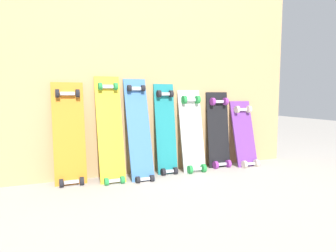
{
  "coord_description": "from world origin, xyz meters",
  "views": [
    {
      "loc": [
        -0.95,
        -2.35,
        0.67
      ],
      "look_at": [
        0.0,
        -0.07,
        0.41
      ],
      "focal_mm": 31.72,
      "sensor_mm": 36.0,
      "label": 1
    }
  ],
  "objects_px": {
    "skateboard_orange": "(69,138)",
    "skateboard_yellow": "(110,133)",
    "skateboard_blue": "(139,133)",
    "skateboard_black": "(219,133)",
    "skateboard_teal": "(166,133)",
    "skateboard_purple": "(244,137)",
    "skateboard_white": "(192,134)"
  },
  "relations": [
    {
      "from": "skateboard_orange",
      "to": "skateboard_yellow",
      "type": "bearing_deg",
      "value": -7.87
    },
    {
      "from": "skateboard_blue",
      "to": "skateboard_teal",
      "type": "bearing_deg",
      "value": 14.41
    },
    {
      "from": "skateboard_purple",
      "to": "skateboard_blue",
      "type": "bearing_deg",
      "value": -178.07
    },
    {
      "from": "skateboard_white",
      "to": "skateboard_purple",
      "type": "height_order",
      "value": "skateboard_white"
    },
    {
      "from": "skateboard_teal",
      "to": "skateboard_white",
      "type": "relative_size",
      "value": 1.07
    },
    {
      "from": "skateboard_yellow",
      "to": "skateboard_white",
      "type": "distance_m",
      "value": 0.73
    },
    {
      "from": "skateboard_blue",
      "to": "skateboard_white",
      "type": "distance_m",
      "value": 0.5
    },
    {
      "from": "skateboard_blue",
      "to": "skateboard_purple",
      "type": "distance_m",
      "value": 1.06
    },
    {
      "from": "skateboard_black",
      "to": "skateboard_orange",
      "type": "bearing_deg",
      "value": -179.11
    },
    {
      "from": "skateboard_orange",
      "to": "skateboard_blue",
      "type": "xyz_separation_m",
      "value": [
        0.53,
        -0.06,
        0.01
      ]
    },
    {
      "from": "skateboard_purple",
      "to": "skateboard_orange",
      "type": "bearing_deg",
      "value": 179.07
    },
    {
      "from": "skateboard_yellow",
      "to": "skateboard_teal",
      "type": "distance_m",
      "value": 0.49
    },
    {
      "from": "skateboard_orange",
      "to": "skateboard_purple",
      "type": "distance_m",
      "value": 1.58
    },
    {
      "from": "skateboard_orange",
      "to": "skateboard_yellow",
      "type": "xyz_separation_m",
      "value": [
        0.3,
        -0.04,
        0.02
      ]
    },
    {
      "from": "skateboard_orange",
      "to": "skateboard_white",
      "type": "bearing_deg",
      "value": -0.88
    },
    {
      "from": "skateboard_black",
      "to": "skateboard_purple",
      "type": "height_order",
      "value": "skateboard_black"
    },
    {
      "from": "skateboard_yellow",
      "to": "skateboard_teal",
      "type": "xyz_separation_m",
      "value": [
        0.48,
        0.05,
        -0.02
      ]
    },
    {
      "from": "skateboard_blue",
      "to": "skateboard_teal",
      "type": "relative_size",
      "value": 1.06
    },
    {
      "from": "skateboard_teal",
      "to": "skateboard_purple",
      "type": "distance_m",
      "value": 0.8
    },
    {
      "from": "skateboard_yellow",
      "to": "skateboard_white",
      "type": "relative_size",
      "value": 1.15
    },
    {
      "from": "skateboard_yellow",
      "to": "skateboard_teal",
      "type": "bearing_deg",
      "value": 5.44
    },
    {
      "from": "skateboard_yellow",
      "to": "skateboard_blue",
      "type": "distance_m",
      "value": 0.23
    },
    {
      "from": "skateboard_teal",
      "to": "skateboard_black",
      "type": "bearing_deg",
      "value": 1.71
    },
    {
      "from": "skateboard_blue",
      "to": "skateboard_purple",
      "type": "bearing_deg",
      "value": 1.93
    },
    {
      "from": "skateboard_orange",
      "to": "skateboard_black",
      "type": "relative_size",
      "value": 1.1
    },
    {
      "from": "skateboard_orange",
      "to": "skateboard_purple",
      "type": "bearing_deg",
      "value": -0.93
    },
    {
      "from": "skateboard_blue",
      "to": "skateboard_black",
      "type": "bearing_deg",
      "value": 5.88
    },
    {
      "from": "skateboard_teal",
      "to": "skateboard_yellow",
      "type": "bearing_deg",
      "value": -174.56
    },
    {
      "from": "skateboard_white",
      "to": "skateboard_orange",
      "type": "bearing_deg",
      "value": 179.12
    },
    {
      "from": "skateboard_blue",
      "to": "skateboard_white",
      "type": "xyz_separation_m",
      "value": [
        0.5,
        0.05,
        -0.04
      ]
    },
    {
      "from": "skateboard_orange",
      "to": "skateboard_black",
      "type": "distance_m",
      "value": 1.32
    },
    {
      "from": "skateboard_yellow",
      "to": "skateboard_blue",
      "type": "bearing_deg",
      "value": -4.94
    }
  ]
}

